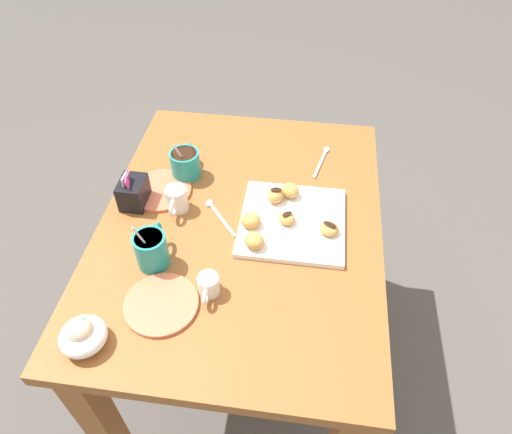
% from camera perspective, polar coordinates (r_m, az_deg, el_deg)
% --- Properties ---
extents(ground_plane, '(8.00, 8.00, 0.00)m').
position_cam_1_polar(ground_plane, '(1.88, -1.36, -16.10)').
color(ground_plane, '#514C47').
extents(dining_table, '(1.02, 0.77, 0.73)m').
position_cam_1_polar(dining_table, '(1.38, -1.79, -4.48)').
color(dining_table, '#935628').
rests_on(dining_table, ground_plane).
extents(pastry_plate_square, '(0.28, 0.28, 0.02)m').
position_cam_1_polar(pastry_plate_square, '(1.27, 4.51, -0.60)').
color(pastry_plate_square, white).
rests_on(pastry_plate_square, dining_table).
extents(coffee_mug_teal_left, '(0.12, 0.08, 0.15)m').
position_cam_1_polar(coffee_mug_teal_left, '(1.18, -12.76, -3.84)').
color(coffee_mug_teal_left, teal).
rests_on(coffee_mug_teal_left, dining_table).
extents(coffee_mug_teal_right, '(0.13, 0.09, 0.13)m').
position_cam_1_polar(coffee_mug_teal_right, '(1.41, -8.71, 6.63)').
color(coffee_mug_teal_right, teal).
rests_on(coffee_mug_teal_right, dining_table).
extents(cream_pitcher_white, '(0.10, 0.06, 0.07)m').
position_cam_1_polar(cream_pitcher_white, '(1.31, -9.78, 2.28)').
color(cream_pitcher_white, white).
rests_on(cream_pitcher_white, dining_table).
extents(sugar_caddy, '(0.09, 0.07, 0.11)m').
position_cam_1_polar(sugar_caddy, '(1.35, -14.90, 2.97)').
color(sugar_caddy, black).
rests_on(sugar_caddy, dining_table).
extents(ice_cream_bowl, '(0.10, 0.10, 0.08)m').
position_cam_1_polar(ice_cream_bowl, '(1.10, -20.62, -13.49)').
color(ice_cream_bowl, white).
rests_on(ice_cream_bowl, dining_table).
extents(chocolate_sauce_pitcher, '(0.09, 0.05, 0.06)m').
position_cam_1_polar(chocolate_sauce_pitcher, '(1.11, -5.89, -8.27)').
color(chocolate_sauce_pitcher, white).
rests_on(chocolate_sauce_pitcher, dining_table).
extents(saucer_coral_left, '(0.18, 0.18, 0.01)m').
position_cam_1_polar(saucer_coral_left, '(1.39, -11.69, 3.27)').
color(saucer_coral_left, '#E5704C').
rests_on(saucer_coral_left, dining_table).
extents(saucer_coral_right, '(0.18, 0.18, 0.01)m').
position_cam_1_polar(saucer_coral_right, '(1.13, -11.63, -10.49)').
color(saucer_coral_right, '#E5704C').
rests_on(saucer_coral_right, dining_table).
extents(loose_spoon_near_saucer, '(0.13, 0.11, 0.01)m').
position_cam_1_polar(loose_spoon_near_saucer, '(1.30, -4.84, 0.44)').
color(loose_spoon_near_saucer, silver).
rests_on(loose_spoon_near_saucer, dining_table).
extents(loose_spoon_by_plate, '(0.16, 0.05, 0.01)m').
position_cam_1_polar(loose_spoon_by_plate, '(1.50, 8.23, 7.22)').
color(loose_spoon_by_plate, silver).
rests_on(loose_spoon_by_plate, dining_table).
extents(beignet_0, '(0.07, 0.07, 0.04)m').
position_cam_1_polar(beignet_0, '(1.19, -0.22, -2.93)').
color(beignet_0, '#D19347').
rests_on(beignet_0, pastry_plate_square).
extents(beignet_1, '(0.07, 0.07, 0.03)m').
position_cam_1_polar(beignet_1, '(1.24, 9.01, -1.42)').
color(beignet_1, '#D19347').
rests_on(beignet_1, pastry_plate_square).
extents(chocolate_drizzle_1, '(0.03, 0.04, 0.00)m').
position_cam_1_polar(chocolate_drizzle_1, '(1.23, 9.09, -0.92)').
color(chocolate_drizzle_1, black).
rests_on(chocolate_drizzle_1, beignet_1).
extents(beignet_2, '(0.06, 0.06, 0.04)m').
position_cam_1_polar(beignet_2, '(1.24, -0.67, -0.39)').
color(beignet_2, '#D19347').
rests_on(beignet_2, pastry_plate_square).
extents(beignet_3, '(0.06, 0.06, 0.04)m').
position_cam_1_polar(beignet_3, '(1.30, 2.45, 2.70)').
color(beignet_3, '#D19347').
rests_on(beignet_3, pastry_plate_square).
extents(chocolate_drizzle_3, '(0.02, 0.03, 0.00)m').
position_cam_1_polar(chocolate_drizzle_3, '(1.29, 2.48, 3.39)').
color(chocolate_drizzle_3, black).
rests_on(chocolate_drizzle_3, beignet_3).
extents(beignet_4, '(0.07, 0.07, 0.04)m').
position_cam_1_polar(beignet_4, '(1.32, 4.23, 3.29)').
color(beignet_4, '#D19347').
rests_on(beignet_4, pastry_plate_square).
extents(beignet_5, '(0.06, 0.06, 0.03)m').
position_cam_1_polar(beignet_5, '(1.25, 3.82, -0.14)').
color(beignet_5, '#D19347').
rests_on(beignet_5, pastry_plate_square).
extents(chocolate_drizzle_5, '(0.03, 0.03, 0.00)m').
position_cam_1_polar(chocolate_drizzle_5, '(1.24, 3.86, 0.39)').
color(chocolate_drizzle_5, black).
rests_on(chocolate_drizzle_5, beignet_5).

